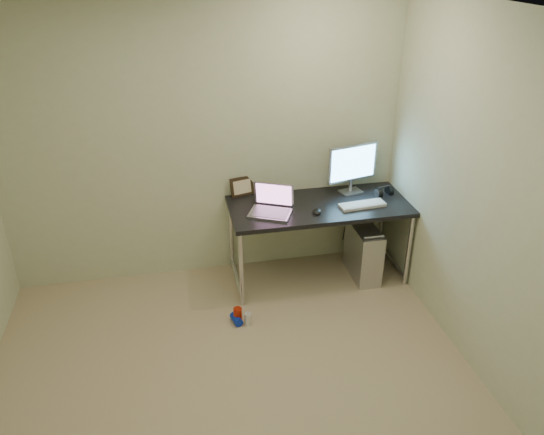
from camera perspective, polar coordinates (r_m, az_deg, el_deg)
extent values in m
plane|color=tan|center=(3.86, -3.65, -19.28)|extent=(3.50, 3.50, 0.00)
plane|color=silver|center=(2.66, -5.34, 20.79)|extent=(3.50, 3.50, 0.00)
cube|color=beige|center=(4.65, -7.31, 7.76)|extent=(3.50, 0.02, 2.50)
cube|color=beige|center=(3.68, 23.75, 0.00)|extent=(0.02, 3.50, 2.50)
cube|color=black|center=(4.70, 5.11, 1.21)|extent=(1.59, 0.70, 0.04)
cylinder|color=silver|center=(4.48, -3.32, -5.68)|extent=(0.04, 0.04, 0.71)
cylinder|color=silver|center=(5.01, -4.40, -1.89)|extent=(0.04, 0.04, 0.71)
cylinder|color=silver|center=(4.89, 14.48, -3.54)|extent=(0.04, 0.04, 0.71)
cylinder|color=silver|center=(5.37, 11.77, -0.25)|extent=(0.04, 0.04, 0.71)
cylinder|color=silver|center=(4.89, -3.79, -6.44)|extent=(0.04, 0.62, 0.04)
cylinder|color=silver|center=(5.26, 12.75, -4.43)|extent=(0.04, 0.62, 0.04)
cube|color=silver|center=(5.00, 9.80, -3.66)|extent=(0.21, 0.49, 0.50)
cylinder|color=#A5A5AC|center=(4.70, 10.91, -2.06)|extent=(0.18, 0.03, 0.02)
cylinder|color=#A5A5AC|center=(5.03, 9.24, 0.16)|extent=(0.18, 0.03, 0.02)
cylinder|color=black|center=(5.21, 7.98, -0.26)|extent=(0.01, 0.16, 0.69)
cylinder|color=black|center=(5.23, 8.97, -0.46)|extent=(0.02, 0.11, 0.71)
cylinder|color=#B4200A|center=(4.46, -3.70, -10.42)|extent=(0.09, 0.09, 0.13)
cylinder|color=silver|center=(4.44, -2.60, -10.83)|extent=(0.06, 0.06, 0.11)
cylinder|color=#0C28BE|center=(4.47, -3.85, -10.86)|extent=(0.10, 0.14, 0.07)
cube|color=#A5A5AC|center=(4.50, -0.21, 0.44)|extent=(0.42, 0.37, 0.02)
cube|color=slate|center=(4.49, -0.21, 0.56)|extent=(0.36, 0.32, 0.00)
cube|color=#9D9CA5|center=(4.56, 0.21, 2.53)|extent=(0.33, 0.19, 0.22)
cube|color=#814C6F|center=(4.56, 0.23, 2.49)|extent=(0.30, 0.17, 0.19)
cube|color=#A5A5AC|center=(4.95, 8.47, 2.76)|extent=(0.23, 0.19, 0.01)
cylinder|color=#A5A5AC|center=(4.94, 8.45, 3.49)|extent=(0.03, 0.03, 0.11)
cube|color=#A5A5AC|center=(4.85, 8.67, 5.87)|extent=(0.49, 0.15, 0.34)
cube|color=#61B7F1|center=(4.83, 8.75, 5.78)|extent=(0.44, 0.11, 0.30)
cube|color=silver|center=(4.70, 9.69, 1.34)|extent=(0.42, 0.17, 0.02)
ellipsoid|color=black|center=(4.78, 11.46, 1.68)|extent=(0.07, 0.11, 0.04)
ellipsoid|color=black|center=(4.54, 4.84, 0.75)|extent=(0.11, 0.14, 0.04)
cylinder|color=black|center=(4.93, 11.32, 2.66)|extent=(0.06, 0.10, 0.10)
cylinder|color=black|center=(4.97, 12.56, 2.76)|extent=(0.06, 0.10, 0.10)
cube|color=black|center=(4.93, 12.00, 3.26)|extent=(0.13, 0.04, 0.01)
cube|color=black|center=(4.81, -3.24, 3.35)|extent=(0.23, 0.12, 0.18)
cylinder|color=silver|center=(4.84, -0.31, 2.93)|extent=(0.01, 0.01, 0.09)
cylinder|color=silver|center=(4.81, -0.31, 3.50)|extent=(0.04, 0.04, 0.04)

